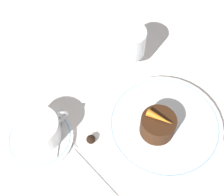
# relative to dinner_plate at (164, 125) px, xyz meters

# --- Properties ---
(ground_plane) EXTENTS (3.00, 3.00, 0.00)m
(ground_plane) POSITION_rel_dinner_plate_xyz_m (-0.01, 0.06, -0.01)
(ground_plane) COLOR white
(dinner_plate) EXTENTS (0.26, 0.26, 0.01)m
(dinner_plate) POSITION_rel_dinner_plate_xyz_m (0.00, 0.00, 0.00)
(dinner_plate) COLOR white
(dinner_plate) RESTS_ON ground_plane
(saucer) EXTENTS (0.15, 0.15, 0.01)m
(saucer) POSITION_rel_dinner_plate_xyz_m (-0.24, 0.13, -0.00)
(saucer) COLOR white
(saucer) RESTS_ON ground_plane
(coffee_cup) EXTENTS (0.12, 0.09, 0.06)m
(coffee_cup) POSITION_rel_dinner_plate_xyz_m (-0.24, 0.13, 0.03)
(coffee_cup) COLOR white
(coffee_cup) RESTS_ON saucer
(spoon) EXTENTS (0.08, 0.10, 0.00)m
(spoon) POSITION_rel_dinner_plate_xyz_m (-0.20, 0.13, 0.00)
(spoon) COLOR silver
(spoon) RESTS_ON saucer
(wine_glass) EXTENTS (0.08, 0.08, 0.11)m
(wine_glass) POSITION_rel_dinner_plate_xyz_m (0.04, 0.19, 0.07)
(wine_glass) COLOR silver
(wine_glass) RESTS_ON ground_plane
(fork) EXTENTS (0.04, 0.19, 0.01)m
(fork) POSITION_rel_dinner_plate_xyz_m (-0.20, 0.04, -0.01)
(fork) COLOR silver
(fork) RESTS_ON ground_plane
(dessert_cake) EXTENTS (0.08, 0.08, 0.05)m
(dessert_cake) POSITION_rel_dinner_plate_xyz_m (-0.03, -0.00, 0.03)
(dessert_cake) COLOR #381E0F
(dessert_cake) RESTS_ON dinner_plate
(carrot_garnish) EXTENTS (0.04, 0.06, 0.02)m
(carrot_garnish) POSITION_rel_dinner_plate_xyz_m (-0.03, -0.00, 0.06)
(carrot_garnish) COLOR orange
(carrot_garnish) RESTS_ON dessert_cake
(chocolate_truffle) EXTENTS (0.02, 0.02, 0.02)m
(chocolate_truffle) POSITION_rel_dinner_plate_xyz_m (-0.16, 0.06, 0.00)
(chocolate_truffle) COLOR black
(chocolate_truffle) RESTS_ON ground_plane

